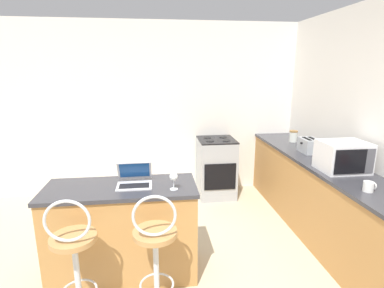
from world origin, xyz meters
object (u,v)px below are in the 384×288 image
(mug_white, at_px, (369,187))
(storage_jar, at_px, (293,136))
(bar_stool_near, at_px, (75,264))
(microwave, at_px, (343,156))
(toaster, at_px, (309,145))
(bar_stool_far, at_px, (156,258))
(stove_range, at_px, (216,168))
(laptop, at_px, (134,179))
(wine_glass_short, at_px, (174,177))

(mug_white, bearing_deg, storage_jar, 84.47)
(bar_stool_near, height_order, microwave, microwave)
(bar_stool_near, xyz_separation_m, toaster, (2.53, 1.37, 0.48))
(toaster, bearing_deg, bar_stool_far, -144.59)
(microwave, bearing_deg, bar_stool_near, -165.06)
(bar_stool_near, relative_size, stove_range, 1.17)
(microwave, bearing_deg, mug_white, -100.62)
(bar_stool_far, height_order, laptop, laptop)
(stove_range, xyz_separation_m, storage_jar, (1.06, -0.29, 0.53))
(stove_range, height_order, wine_glass_short, wine_glass_short)
(bar_stool_near, xyz_separation_m, bar_stool_far, (0.60, 0.00, 0.00))
(bar_stool_far, height_order, wine_glass_short, bar_stool_far)
(bar_stool_far, xyz_separation_m, microwave, (1.92, 0.67, 0.55))
(bar_stool_far, xyz_separation_m, laptop, (-0.18, 0.56, 0.44))
(laptop, height_order, mug_white, laptop)
(mug_white, bearing_deg, stove_range, 112.97)
(microwave, xyz_separation_m, toaster, (0.01, 0.70, -0.06))
(laptop, bearing_deg, storage_jar, 32.50)
(bar_stool_near, distance_m, laptop, 0.83)
(bar_stool_far, xyz_separation_m, wine_glass_short, (0.17, 0.39, 0.50))
(bar_stool_far, relative_size, storage_jar, 6.49)
(microwave, xyz_separation_m, storage_jar, (0.07, 1.27, -0.07))
(bar_stool_far, height_order, mug_white, bar_stool_far)
(bar_stool_near, xyz_separation_m, storage_jar, (2.59, 1.94, 0.48))
(toaster, xyz_separation_m, stove_range, (-1.00, 0.85, -0.54))
(stove_range, bearing_deg, toaster, -40.53)
(bar_stool_near, bearing_deg, bar_stool_far, 0.00)
(bar_stool_near, xyz_separation_m, stove_range, (1.53, 2.23, -0.05))
(laptop, xyz_separation_m, wine_glass_short, (0.35, -0.17, 0.06))
(laptop, xyz_separation_m, storage_jar, (2.17, 1.38, 0.03))
(bar_stool_near, relative_size, toaster, 3.91)
(microwave, bearing_deg, laptop, -176.90)
(wine_glass_short, relative_size, storage_jar, 0.95)
(laptop, bearing_deg, stove_range, 56.39)
(microwave, bearing_deg, wine_glass_short, -170.89)
(laptop, bearing_deg, toaster, 21.15)
(bar_stool_near, bearing_deg, stove_range, 55.48)
(bar_stool_near, bearing_deg, microwave, 14.94)
(storage_jar, distance_m, mug_white, 1.81)
(stove_range, relative_size, mug_white, 8.82)
(bar_stool_far, height_order, storage_jar, storage_jar)
(bar_stool_far, bearing_deg, bar_stool_near, 180.00)
(toaster, bearing_deg, bar_stool_near, -151.50)
(bar_stool_near, distance_m, wine_glass_short, 1.00)
(laptop, relative_size, mug_white, 3.03)
(microwave, height_order, mug_white, microwave)
(bar_stool_far, distance_m, mug_white, 1.88)
(toaster, xyz_separation_m, storage_jar, (0.06, 0.57, -0.01))
(bar_stool_near, relative_size, storage_jar, 6.49)
(bar_stool_far, bearing_deg, stove_range, 67.25)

